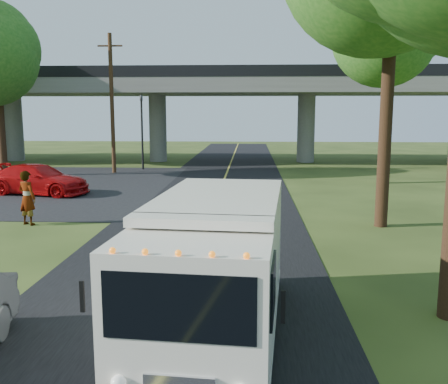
# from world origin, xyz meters

# --- Properties ---
(ground) EXTENTS (120.00, 120.00, 0.00)m
(ground) POSITION_xyz_m (0.00, 0.00, 0.00)
(ground) COLOR #2F4016
(ground) RESTS_ON ground
(road) EXTENTS (7.00, 90.00, 0.02)m
(road) POSITION_xyz_m (0.00, 10.00, 0.01)
(road) COLOR black
(road) RESTS_ON ground
(parking_lot) EXTENTS (16.00, 18.00, 0.01)m
(parking_lot) POSITION_xyz_m (-11.00, 18.00, 0.01)
(parking_lot) COLOR black
(parking_lot) RESTS_ON ground
(lane_line) EXTENTS (0.12, 90.00, 0.01)m
(lane_line) POSITION_xyz_m (0.00, 10.00, 0.03)
(lane_line) COLOR gold
(lane_line) RESTS_ON road
(overpass) EXTENTS (54.00, 10.00, 7.30)m
(overpass) POSITION_xyz_m (0.00, 32.00, 4.56)
(overpass) COLOR slate
(overpass) RESTS_ON ground
(traffic_signal) EXTENTS (0.18, 0.22, 5.20)m
(traffic_signal) POSITION_xyz_m (-6.00, 26.00, 3.20)
(traffic_signal) COLOR black
(traffic_signal) RESTS_ON ground
(utility_pole) EXTENTS (1.60, 0.26, 9.00)m
(utility_pole) POSITION_xyz_m (-7.50, 24.00, 4.59)
(utility_pole) COLOR #472D19
(utility_pole) RESTS_ON ground
(tree_right_far) EXTENTS (5.77, 5.67, 10.99)m
(tree_right_far) POSITION_xyz_m (9.21, 19.84, 8.30)
(tree_right_far) COLOR #382314
(tree_right_far) RESTS_ON ground
(step_van) EXTENTS (2.70, 6.16, 2.52)m
(step_van) POSITION_xyz_m (0.94, -0.14, 1.37)
(step_van) COLOR silver
(step_van) RESTS_ON ground
(red_sedan) EXTENTS (5.38, 3.05, 1.47)m
(red_sedan) POSITION_xyz_m (-8.84, 15.17, 0.74)
(red_sedan) COLOR #B70B0C
(red_sedan) RESTS_ON ground
(pedestrian) EXTENTS (0.84, 0.71, 1.96)m
(pedestrian) POSITION_xyz_m (-6.40, 8.56, 0.98)
(pedestrian) COLOR gray
(pedestrian) RESTS_ON ground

